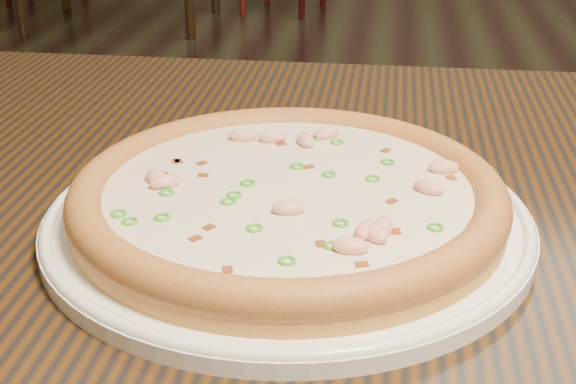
# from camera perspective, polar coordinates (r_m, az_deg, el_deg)

# --- Properties ---
(hero_table) EXTENTS (1.20, 0.80, 0.75)m
(hero_table) POSITION_cam_1_polar(r_m,az_deg,el_deg) (0.70, 10.41, -8.36)
(hero_table) COLOR black
(hero_table) RESTS_ON ground
(plate) EXTENTS (0.37, 0.37, 0.02)m
(plate) POSITION_cam_1_polar(r_m,az_deg,el_deg) (0.61, 0.00, -1.82)
(plate) COLOR white
(plate) RESTS_ON hero_table
(pizza) EXTENTS (0.33, 0.33, 0.03)m
(pizza) POSITION_cam_1_polar(r_m,az_deg,el_deg) (0.60, 0.01, -0.25)
(pizza) COLOR #BF8B43
(pizza) RESTS_ON plate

